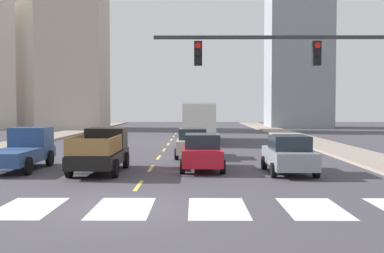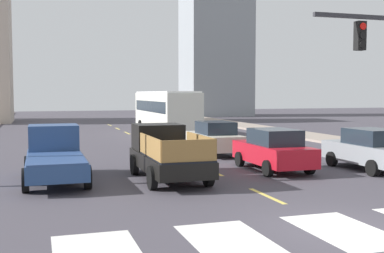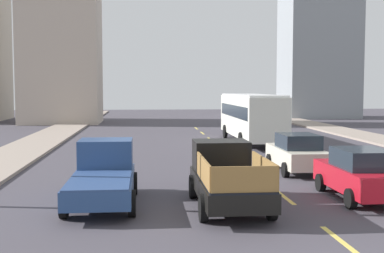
{
  "view_description": "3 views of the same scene",
  "coord_description": "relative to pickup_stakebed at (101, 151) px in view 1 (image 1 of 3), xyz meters",
  "views": [
    {
      "loc": [
        2.15,
        -13.83,
        3.0
      ],
      "look_at": [
        1.96,
        16.46,
        1.73
      ],
      "focal_mm": 44.2,
      "sensor_mm": 36.0,
      "label": 1
    },
    {
      "loc": [
        -6.7,
        -9.52,
        3.19
      ],
      "look_at": [
        1.14,
        15.34,
        1.4
      ],
      "focal_mm": 45.49,
      "sensor_mm": 36.0,
      "label": 2
    },
    {
      "loc": [
        -4.82,
        -8.06,
        3.78
      ],
      "look_at": [
        -2.39,
        17.78,
        1.8
      ],
      "focal_mm": 47.78,
      "sensor_mm": 36.0,
      "label": 3
    }
  ],
  "objects": [
    {
      "name": "crosswalk_stripe_2",
      "position": [
        -0.62,
        -8.0,
        -0.93
      ],
      "size": [
        1.72,
        3.08,
        0.01
      ],
      "primitive_type": "cube",
      "color": "white",
      "rests_on": "ground"
    },
    {
      "name": "lane_dash_6",
      "position": [
        2.2,
        26.0,
        -0.93
      ],
      "size": [
        0.16,
        2.4,
        0.01
      ],
      "primitive_type": "cube",
      "color": "#DDC353",
      "rests_on": "ground"
    },
    {
      "name": "lane_dash_3",
      "position": [
        2.2,
        11.0,
        -0.93
      ],
      "size": [
        0.16,
        2.4,
        0.01
      ],
      "primitive_type": "cube",
      "color": "#DDC353",
      "rests_on": "ground"
    },
    {
      "name": "pickup_stakebed",
      "position": [
        0.0,
        0.0,
        0.0
      ],
      "size": [
        2.18,
        5.2,
        1.96
      ],
      "rotation": [
        0.0,
        0.0,
        -0.03
      ],
      "color": "black",
      "rests_on": "ground"
    },
    {
      "name": "city_bus",
      "position": [
        4.66,
        18.24,
        1.02
      ],
      "size": [
        2.72,
        10.8,
        3.32
      ],
      "rotation": [
        0.0,
        0.0,
        0.01
      ],
      "color": "silver",
      "rests_on": "ground"
    },
    {
      "name": "sidewalk_right",
      "position": [
        14.19,
        10.0,
        -0.86
      ],
      "size": [
        3.23,
        110.0,
        0.15
      ],
      "primitive_type": "cube",
      "color": "gray",
      "rests_on": "ground"
    },
    {
      "name": "lane_dash_7",
      "position": [
        2.2,
        31.0,
        -0.93
      ],
      "size": [
        0.16,
        2.4,
        0.01
      ],
      "primitive_type": "cube",
      "color": "#DDC353",
      "rests_on": "ground"
    },
    {
      "name": "traffic_signal_gantry",
      "position": [
        9.79,
        -5.38,
        3.31
      ],
      "size": [
        10.35,
        0.27,
        6.0
      ],
      "color": "#2D2D33",
      "rests_on": "ground"
    },
    {
      "name": "lane_dash_0",
      "position": [
        2.2,
        -4.0,
        -0.93
      ],
      "size": [
        0.16,
        2.4,
        0.01
      ],
      "primitive_type": "cube",
      "color": "#DDC353",
      "rests_on": "ground"
    },
    {
      "name": "lane_dash_1",
      "position": [
        2.2,
        1.0,
        -0.93
      ],
      "size": [
        0.16,
        2.4,
        0.01
      ],
      "primitive_type": "cube",
      "color": "#DDC353",
      "rests_on": "ground"
    },
    {
      "name": "ground_plane",
      "position": [
        2.2,
        -8.0,
        -0.94
      ],
      "size": [
        160.0,
        160.0,
        0.0
      ],
      "primitive_type": "plane",
      "color": "#444049"
    },
    {
      "name": "crosswalk_stripe_4",
      "position": [
        5.02,
        -8.0,
        -0.93
      ],
      "size": [
        1.72,
        3.08,
        0.01
      ],
      "primitive_type": "cube",
      "color": "white",
      "rests_on": "ground"
    },
    {
      "name": "lane_dash_5",
      "position": [
        2.2,
        21.0,
        -0.93
      ],
      "size": [
        0.16,
        2.4,
        0.01
      ],
      "primitive_type": "cube",
      "color": "#DDC353",
      "rests_on": "ground"
    },
    {
      "name": "lane_dash_4",
      "position": [
        2.2,
        16.0,
        -0.93
      ],
      "size": [
        0.16,
        2.4,
        0.01
      ],
      "primitive_type": "cube",
      "color": "#DDC353",
      "rests_on": "ground"
    },
    {
      "name": "lane_dash_2",
      "position": [
        2.2,
        6.0,
        -0.93
      ],
      "size": [
        0.16,
        2.4,
        0.01
      ],
      "primitive_type": "cube",
      "color": "#DDC353",
      "rests_on": "ground"
    },
    {
      "name": "sedan_near_left",
      "position": [
        8.57,
        -0.66,
        -0.08
      ],
      "size": [
        2.02,
        4.4,
        1.72
      ],
      "rotation": [
        0.0,
        0.0,
        -0.02
      ],
      "color": "gray",
      "rests_on": "ground"
    },
    {
      "name": "block_mid_right",
      "position": [
        -11.31,
        39.39,
        10.08
      ],
      "size": [
        8.04,
        7.16,
        22.04
      ],
      "primitive_type": "cube",
      "color": "#B8A897",
      "rests_on": "ground"
    },
    {
      "name": "sedan_far",
      "position": [
        4.69,
        0.46,
        -0.08
      ],
      "size": [
        2.02,
        4.4,
        1.72
      ],
      "rotation": [
        0.0,
        0.0,
        -0.0
      ],
      "color": "red",
      "rests_on": "ground"
    },
    {
      "name": "crosswalk_stripe_3",
      "position": [
        2.2,
        -8.0,
        -0.93
      ],
      "size": [
        1.72,
        3.08,
        0.01
      ],
      "primitive_type": "cube",
      "color": "white",
      "rests_on": "ground"
    },
    {
      "name": "pickup_dark",
      "position": [
        -3.98,
        0.82,
        -0.02
      ],
      "size": [
        2.18,
        5.2,
        1.96
      ],
      "rotation": [
        0.0,
        0.0,
        0.05
      ],
      "color": "navy",
      "rests_on": "ground"
    },
    {
      "name": "sedan_mid",
      "position": [
        4.2,
        6.12,
        -0.08
      ],
      "size": [
        2.02,
        4.4,
        1.72
      ],
      "rotation": [
        0.0,
        0.0,
        0.03
      ],
      "color": "beige",
      "rests_on": "ground"
    },
    {
      "name": "crosswalk_stripe_5",
      "position": [
        7.84,
        -8.0,
        -0.93
      ],
      "size": [
        1.72,
        3.08,
        0.01
      ],
      "primitive_type": "cube",
      "color": "white",
      "rests_on": "ground"
    }
  ]
}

